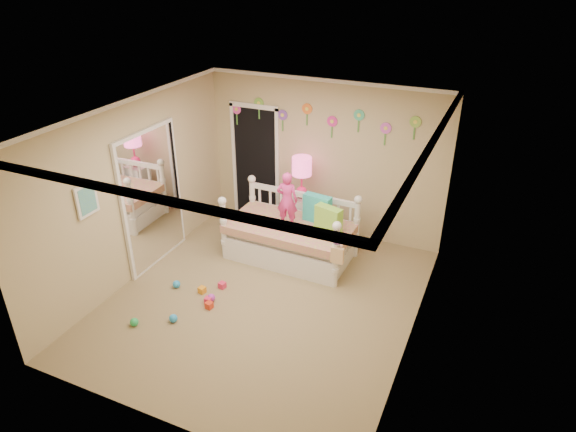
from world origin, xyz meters
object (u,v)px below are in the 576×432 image
at_px(child, 287,200).
at_px(nightstand, 301,216).
at_px(daybed, 290,227).
at_px(table_lamp, 302,171).

bearing_deg(child, nightstand, -90.47).
distance_m(daybed, child, 0.51).
relative_size(child, table_lamp, 1.26).
bearing_deg(daybed, table_lamp, 100.70).
bearing_deg(nightstand, daybed, -89.96).
distance_m(child, nightstand, 1.06).
distance_m(nightstand, table_lamp, 0.81).
relative_size(daybed, table_lamp, 2.76).
bearing_deg(nightstand, table_lamp, 80.64).
height_order(daybed, table_lamp, table_lamp).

